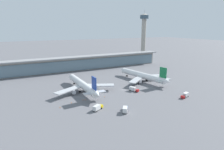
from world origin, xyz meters
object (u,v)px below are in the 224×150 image
service_truck_under_wing_yellow (97,107)px  service_truck_by_tail_blue (125,109)px  airliner_centre_stand (143,76)px  safety_cone_echo (85,100)px  service_truck_near_nose_red (133,89)px  control_tower (144,33)px  safety_cone_delta (105,97)px  safety_cone_alpha (71,103)px  safety_cone_charlie (83,100)px  service_truck_mid_apron_red (185,95)px  safety_cone_bravo (60,107)px  airliner_left_stand (83,85)px

service_truck_under_wing_yellow → service_truck_by_tail_blue: bearing=-36.5°
airliner_centre_stand → safety_cone_echo: (-59.65, -19.02, -4.56)m
service_truck_near_nose_red → control_tower: (94.79, 116.26, 36.07)m
service_truck_under_wing_yellow → safety_cone_delta: (12.52, 16.83, -1.37)m
service_truck_near_nose_red → safety_cone_alpha: service_truck_near_nose_red is taller
airliner_centre_stand → control_tower: control_tower is taller
safety_cone_charlie → service_truck_under_wing_yellow: bearing=-83.1°
service_truck_mid_apron_red → safety_cone_bravo: size_ratio=10.93×
airliner_left_stand → service_truck_under_wing_yellow: (-3.86, -34.99, -3.19)m
service_truck_near_nose_red → safety_cone_bravo: bearing=-174.7°
airliner_centre_stand → service_truck_mid_apron_red: 45.44m
airliner_left_stand → safety_cone_charlie: 18.60m
service_truck_near_nose_red → service_truck_mid_apron_red: 35.28m
service_truck_near_nose_red → service_truck_by_tail_blue: same height
safety_cone_bravo → safety_cone_delta: 30.62m
airliner_left_stand → airliner_centre_stand: 55.07m
safety_cone_charlie → control_tower: bearing=41.1°
service_truck_under_wing_yellow → safety_cone_alpha: service_truck_under_wing_yellow is taller
safety_cone_charlie → service_truck_by_tail_blue: bearing=-61.7°
safety_cone_alpha → safety_cone_bravo: (-7.80, -3.89, 0.00)m
service_truck_under_wing_yellow → safety_cone_delta: service_truck_under_wing_yellow is taller
service_truck_near_nose_red → safety_cone_bravo: 54.56m
service_truck_near_nose_red → safety_cone_delta: size_ratio=10.86×
safety_cone_delta → airliner_left_stand: bearing=115.5°
safety_cone_alpha → safety_cone_bravo: bearing=-153.5°
safety_cone_delta → safety_cone_bravo: bearing=-173.1°
airliner_left_stand → safety_cone_echo: airliner_left_stand is taller
safety_cone_charlie → safety_cone_delta: bearing=-4.5°
airliner_centre_stand → safety_cone_alpha: (-68.98, -19.75, -4.56)m
safety_cone_alpha → safety_cone_echo: size_ratio=1.00×
airliner_left_stand → safety_cone_delta: (8.66, -18.16, -4.56)m
control_tower → safety_cone_alpha: (-141.30, -117.38, -37.45)m
service_truck_under_wing_yellow → service_truck_by_tail_blue: (12.50, -9.27, 0.00)m
safety_cone_alpha → safety_cone_bravo: 8.71m
service_truck_near_nose_red → control_tower: bearing=50.8°
service_truck_by_tail_blue → control_tower: 189.85m
airliner_centre_stand → service_truck_under_wing_yellow: 69.52m
airliner_centre_stand → service_truck_by_tail_blue: bearing=-135.2°
airliner_centre_stand → service_truck_mid_apron_red: airliner_centre_stand is taller
service_truck_mid_apron_red → control_tower: size_ratio=0.11×
airliner_left_stand → safety_cone_bravo: 31.15m
service_truck_near_nose_red → control_tower: 154.28m
airliner_centre_stand → safety_cone_delta: 50.70m
service_truck_near_nose_red → airliner_left_stand: bearing=152.7°
service_truck_by_tail_blue → service_truck_under_wing_yellow: bearing=143.5°
safety_cone_echo → safety_cone_charlie: bearing=170.9°
service_truck_mid_apron_red → airliner_centre_stand: bearing=90.8°
service_truck_under_wing_yellow → safety_cone_alpha: 19.84m
service_truck_near_nose_red → service_truck_mid_apron_red: (23.07, -26.69, 0.00)m
airliner_centre_stand → safety_cone_echo: size_ratio=82.87×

